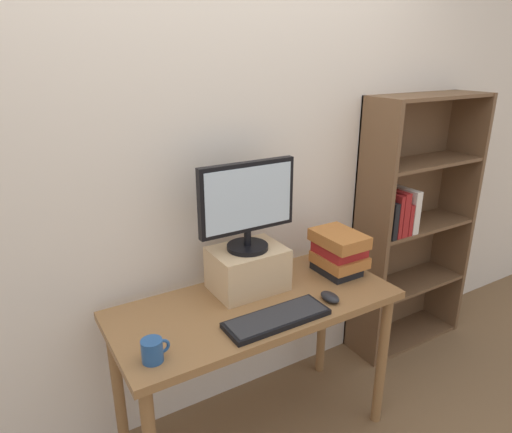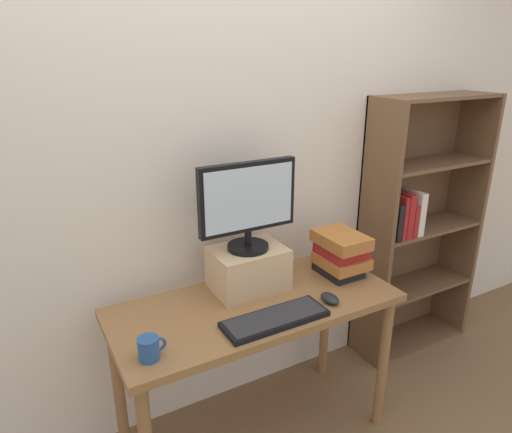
% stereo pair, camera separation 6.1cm
% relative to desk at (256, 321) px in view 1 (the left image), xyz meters
% --- Properties ---
extents(back_wall, '(7.00, 0.08, 2.60)m').
position_rel_desk_xyz_m(back_wall, '(0.00, 0.39, 0.64)').
color(back_wall, beige).
rests_on(back_wall, ground_plane).
extents(desk, '(1.27, 0.56, 0.76)m').
position_rel_desk_xyz_m(desk, '(0.00, 0.00, 0.00)').
color(desk, olive).
rests_on(desk, ground_plane).
extents(bookshelf_unit, '(0.78, 0.28, 1.58)m').
position_rel_desk_xyz_m(bookshelf_unit, '(1.24, 0.24, 0.15)').
color(bookshelf_unit, brown).
rests_on(bookshelf_unit, ground_plane).
extents(riser_box, '(0.33, 0.24, 0.20)m').
position_rel_desk_xyz_m(riser_box, '(0.03, 0.12, 0.20)').
color(riser_box, tan).
rests_on(riser_box, desk).
extents(computer_monitor, '(0.46, 0.19, 0.40)m').
position_rel_desk_xyz_m(computer_monitor, '(0.03, 0.12, 0.52)').
color(computer_monitor, black).
rests_on(computer_monitor, riser_box).
extents(keyboard, '(0.45, 0.16, 0.02)m').
position_rel_desk_xyz_m(keyboard, '(-0.01, -0.18, 0.11)').
color(keyboard, black).
rests_on(keyboard, desk).
extents(computer_mouse, '(0.06, 0.10, 0.04)m').
position_rel_desk_xyz_m(computer_mouse, '(0.28, -0.16, 0.12)').
color(computer_mouse, black).
rests_on(computer_mouse, desk).
extents(book_stack, '(0.21, 0.26, 0.21)m').
position_rel_desk_xyz_m(book_stack, '(0.50, 0.03, 0.21)').
color(book_stack, black).
rests_on(book_stack, desk).
extents(coffee_mug, '(0.11, 0.08, 0.09)m').
position_rel_desk_xyz_m(coffee_mug, '(-0.53, -0.16, 0.14)').
color(coffee_mug, '#234C84').
rests_on(coffee_mug, desk).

